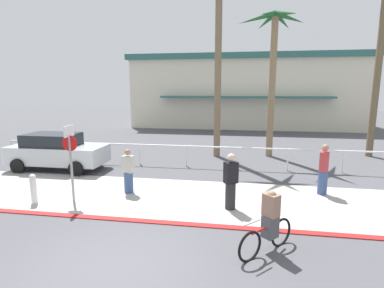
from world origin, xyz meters
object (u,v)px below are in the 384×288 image
(palm_tree_1, at_px, (218,23))
(pedestrian_2, at_px, (323,171))
(pedestrian_0, at_px, (128,173))
(pedestrian_1, at_px, (231,184))
(cyclist_red_0, at_px, (269,224))
(palm_tree_3, at_px, (383,27))
(stop_sign_bike_lane, at_px, (70,152))
(bollard_1, at_px, (33,188))
(palm_tree_2, at_px, (273,52))
(car_silver_1, at_px, (57,151))

(palm_tree_1, height_order, pedestrian_2, palm_tree_1)
(pedestrian_0, distance_m, pedestrian_1, 3.80)
(cyclist_red_0, distance_m, pedestrian_1, 2.57)
(palm_tree_3, bearing_deg, pedestrian_0, -144.27)
(stop_sign_bike_lane, bearing_deg, bollard_1, -161.54)
(pedestrian_0, bearing_deg, palm_tree_2, 52.20)
(stop_sign_bike_lane, bearing_deg, pedestrian_1, 1.77)
(pedestrian_0, bearing_deg, palm_tree_1, 68.40)
(palm_tree_3, relative_size, cyclist_red_0, 6.17)
(palm_tree_2, distance_m, palm_tree_3, 5.74)
(palm_tree_3, height_order, pedestrian_1, palm_tree_3)
(bollard_1, xyz_separation_m, car_silver_1, (-1.78, 4.04, 0.35))
(cyclist_red_0, height_order, pedestrian_1, pedestrian_1)
(pedestrian_0, xyz_separation_m, pedestrian_2, (6.87, 0.96, 0.11))
(palm_tree_1, relative_size, pedestrian_1, 5.62)
(bollard_1, distance_m, palm_tree_1, 11.68)
(pedestrian_2, bearing_deg, pedestrian_1, -149.48)
(stop_sign_bike_lane, height_order, pedestrian_0, stop_sign_bike_lane)
(stop_sign_bike_lane, xyz_separation_m, palm_tree_1, (4.15, 7.68, 5.40))
(pedestrian_0, bearing_deg, bollard_1, -151.57)
(palm_tree_3, relative_size, pedestrian_0, 5.69)
(car_silver_1, height_order, pedestrian_1, pedestrian_1)
(pedestrian_0, height_order, pedestrian_2, pedestrian_2)
(palm_tree_3, bearing_deg, pedestrian_2, -120.97)
(bollard_1, bearing_deg, pedestrian_0, 28.43)
(palm_tree_1, relative_size, pedestrian_0, 6.19)
(palm_tree_2, xyz_separation_m, pedestrian_2, (1.35, -6.16, -4.79))
(palm_tree_2, xyz_separation_m, cyclist_red_0, (-0.88, -10.41, -4.96))
(palm_tree_3, distance_m, pedestrian_2, 10.14)
(cyclist_red_0, bearing_deg, palm_tree_3, 60.28)
(car_silver_1, distance_m, pedestrian_1, 8.88)
(palm_tree_1, xyz_separation_m, car_silver_1, (-7.10, -4.03, -6.20))
(palm_tree_1, bearing_deg, pedestrian_1, -81.92)
(pedestrian_0, bearing_deg, pedestrian_1, -13.93)
(palm_tree_1, height_order, pedestrian_1, palm_tree_1)
(palm_tree_2, relative_size, pedestrian_2, 4.23)
(stop_sign_bike_lane, distance_m, palm_tree_3, 16.36)
(palm_tree_1, distance_m, pedestrian_1, 9.83)
(palm_tree_3, bearing_deg, palm_tree_1, -170.90)
(palm_tree_1, relative_size, palm_tree_2, 1.30)
(palm_tree_3, bearing_deg, car_silver_1, -160.92)
(bollard_1, bearing_deg, stop_sign_bike_lane, 18.46)
(stop_sign_bike_lane, relative_size, car_silver_1, 0.58)
(palm_tree_1, distance_m, palm_tree_3, 8.56)
(palm_tree_1, height_order, palm_tree_2, palm_tree_1)
(car_silver_1, bearing_deg, palm_tree_3, 19.08)
(pedestrian_2, bearing_deg, cyclist_red_0, -117.60)
(palm_tree_1, relative_size, palm_tree_3, 1.09)
(palm_tree_1, distance_m, car_silver_1, 10.25)
(stop_sign_bike_lane, relative_size, pedestrian_1, 1.43)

